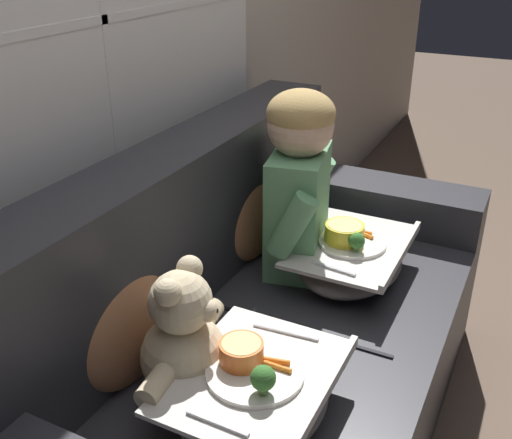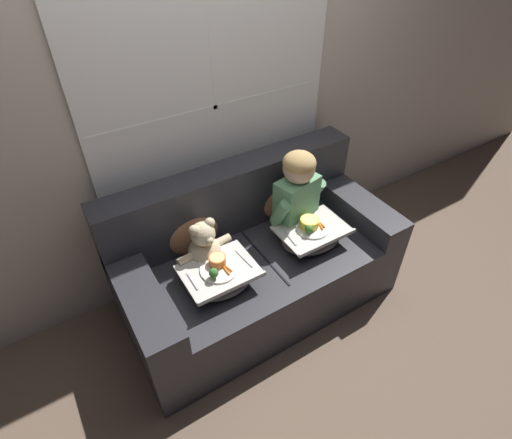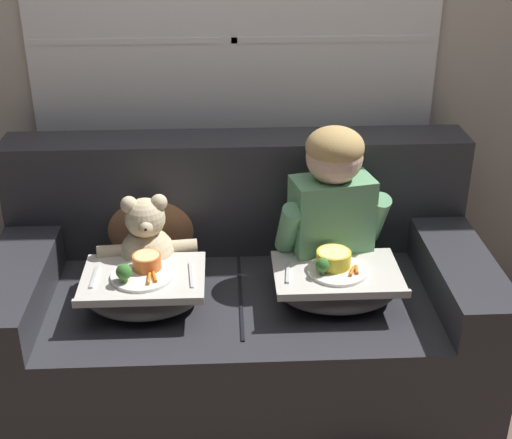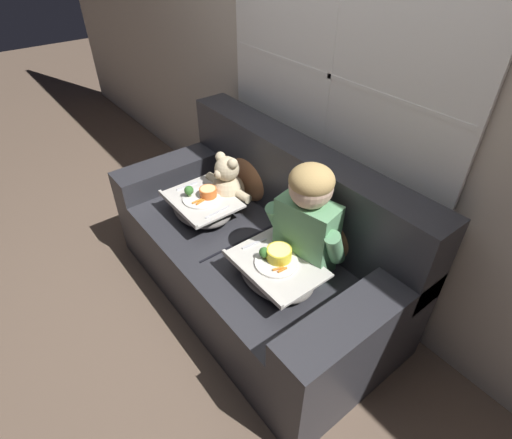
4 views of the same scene
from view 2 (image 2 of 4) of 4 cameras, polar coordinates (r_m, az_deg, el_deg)
ground_plane at (r=2.98m, az=0.42°, el=-11.16°), size 14.00×14.00×0.00m
wall_back_with_window at (r=2.58m, az=-6.37°, el=16.33°), size 8.00×0.08×2.60m
couch at (r=2.76m, az=-0.24°, el=-5.82°), size 1.82×0.91×0.95m
throw_pillow_behind_child at (r=2.83m, az=3.53°, el=3.77°), size 0.37×0.18×0.39m
throw_pillow_behind_teddy at (r=2.58m, az=-9.23°, el=-1.06°), size 0.39×0.19×0.41m
child_figure at (r=2.63m, az=5.94°, el=4.38°), size 0.44×0.25×0.60m
teddy_bear at (r=2.46m, az=-7.33°, el=-4.02°), size 0.38×0.26×0.35m
lap_tray_child at (r=2.67m, az=7.96°, el=-2.16°), size 0.45×0.33×0.19m
lap_tray_teddy at (r=2.40m, az=-5.22°, el=-8.03°), size 0.44×0.34×0.20m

